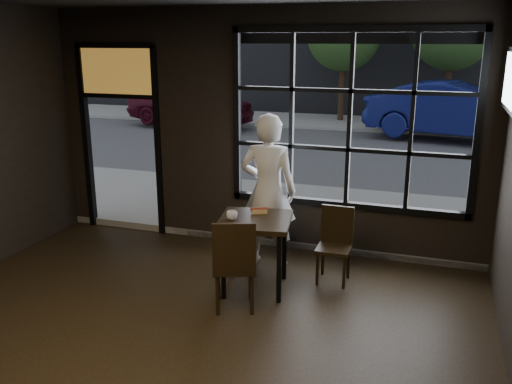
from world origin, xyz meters
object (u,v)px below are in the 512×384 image
(chair_near, at_px, (234,263))
(man, at_px, (268,191))
(cafe_table, at_px, (255,254))
(navy_car, at_px, (454,110))

(chair_near, height_order, man, man)
(man, bearing_deg, cafe_table, 91.73)
(chair_near, xyz_separation_m, man, (-0.01, 1.24, 0.46))
(navy_car, bearing_deg, man, 177.81)
(cafe_table, relative_size, navy_car, 0.18)
(cafe_table, distance_m, chair_near, 0.51)
(cafe_table, relative_size, chair_near, 0.84)
(cafe_table, height_order, navy_car, navy_car)
(chair_near, distance_m, man, 1.32)
(chair_near, bearing_deg, cafe_table, -118.43)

